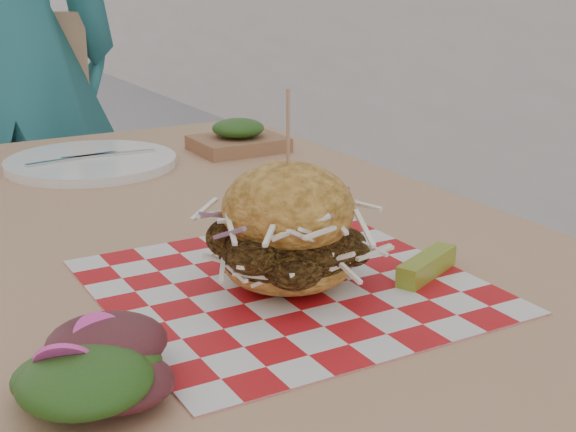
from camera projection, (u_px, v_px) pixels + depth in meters
name	position (u px, v px, depth m)	size (l,w,h in m)	color
patio_table	(178.00, 287.00, 1.01)	(0.80, 1.20, 0.75)	tan
patio_chair	(28.00, 187.00, 1.89)	(0.51, 0.52, 0.95)	tan
paper_liner	(288.00, 286.00, 0.81)	(0.36, 0.36, 0.00)	red
sandwich	(288.00, 233.00, 0.79)	(0.17, 0.17, 0.20)	gold
pickle_spear	(427.00, 266.00, 0.83)	(0.10, 0.02, 0.02)	#9A9C2D
side_salad	(91.00, 376.00, 0.60)	(0.13, 0.14, 0.05)	#3F1419
place_setting	(91.00, 162.00, 1.28)	(0.27, 0.27, 0.02)	white
kraft_tray	(238.00, 138.00, 1.38)	(0.15, 0.12, 0.06)	#936342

